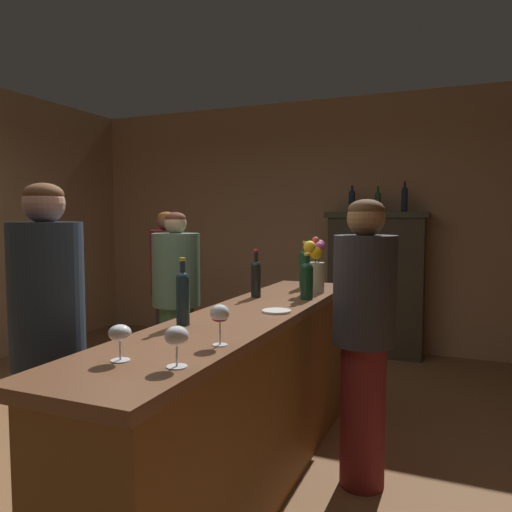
% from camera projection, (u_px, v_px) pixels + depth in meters
% --- Properties ---
extents(floor, '(8.64, 8.64, 0.00)m').
position_uv_depth(floor, '(139.00, 472.00, 2.92)').
color(floor, brown).
rests_on(floor, ground).
extents(wall_back, '(5.72, 0.12, 2.87)m').
position_uv_depth(wall_back, '(307.00, 224.00, 5.92)').
color(wall_back, tan).
rests_on(wall_back, ground).
extents(bar_counter, '(0.54, 2.73, 0.99)m').
position_uv_depth(bar_counter, '(246.00, 402.00, 2.69)').
color(bar_counter, brown).
rests_on(bar_counter, ground).
extents(display_cabinet, '(1.08, 0.36, 1.56)m').
position_uv_depth(display_cabinet, '(376.00, 281.00, 5.38)').
color(display_cabinet, '#383223').
rests_on(display_cabinet, ground).
extents(wine_bottle_merlot, '(0.08, 0.08, 0.29)m').
position_uv_depth(wine_bottle_merlot, '(307.00, 278.00, 3.07)').
color(wine_bottle_merlot, '#13341D').
rests_on(wine_bottle_merlot, bar_counter).
extents(wine_bottle_rose, '(0.06, 0.06, 0.31)m').
position_uv_depth(wine_bottle_rose, '(256.00, 277.00, 3.15)').
color(wine_bottle_rose, black).
rests_on(wine_bottle_rose, bar_counter).
extents(wine_bottle_chardonnay, '(0.07, 0.07, 0.34)m').
position_uv_depth(wine_bottle_chardonnay, '(305.00, 267.00, 3.59)').
color(wine_bottle_chardonnay, '#123C1F').
rests_on(wine_bottle_chardonnay, bar_counter).
extents(wine_bottle_malbec, '(0.06, 0.06, 0.32)m').
position_uv_depth(wine_bottle_malbec, '(183.00, 295.00, 2.33)').
color(wine_bottle_malbec, '#1A2F34').
rests_on(wine_bottle_malbec, bar_counter).
extents(wine_glass_front, '(0.08, 0.08, 0.13)m').
position_uv_depth(wine_glass_front, '(120.00, 334.00, 1.75)').
color(wine_glass_front, white).
rests_on(wine_glass_front, bar_counter).
extents(wine_glass_mid, '(0.08, 0.08, 0.14)m').
position_uv_depth(wine_glass_mid, '(177.00, 337.00, 1.67)').
color(wine_glass_mid, white).
rests_on(wine_glass_mid, bar_counter).
extents(wine_glass_rear, '(0.08, 0.08, 0.17)m').
position_uv_depth(wine_glass_rear, '(220.00, 315.00, 1.96)').
color(wine_glass_rear, white).
rests_on(wine_glass_rear, bar_counter).
extents(flower_arrangement, '(0.14, 0.16, 0.38)m').
position_uv_depth(flower_arrangement, '(315.00, 264.00, 3.34)').
color(flower_arrangement, tan).
rests_on(flower_arrangement, bar_counter).
extents(cheese_plate, '(0.16, 0.16, 0.01)m').
position_uv_depth(cheese_plate, '(277.00, 311.00, 2.66)').
color(cheese_plate, white).
rests_on(cheese_plate, bar_counter).
extents(display_bottle_left, '(0.07, 0.07, 0.30)m').
position_uv_depth(display_bottle_left, '(352.00, 200.00, 5.42)').
color(display_bottle_left, '#172934').
rests_on(display_bottle_left, display_cabinet).
extents(display_bottle_midleft, '(0.07, 0.07, 0.30)m').
position_uv_depth(display_bottle_midleft, '(378.00, 201.00, 5.32)').
color(display_bottle_midleft, '#264B30').
rests_on(display_bottle_midleft, display_cabinet).
extents(display_bottle_center, '(0.07, 0.07, 0.32)m').
position_uv_depth(display_bottle_center, '(405.00, 198.00, 5.21)').
color(display_bottle_center, '#1A2239').
rests_on(display_bottle_center, display_cabinet).
extents(patron_in_grey, '(0.40, 0.40, 1.55)m').
position_uv_depth(patron_in_grey, '(176.00, 298.00, 4.13)').
color(patron_in_grey, '#3E6846').
rests_on(patron_in_grey, ground).
extents(patron_in_navy, '(0.31, 0.31, 1.65)m').
position_uv_depth(patron_in_navy, '(49.00, 352.00, 2.16)').
color(patron_in_navy, '#A9A596').
rests_on(patron_in_navy, ground).
extents(patron_near_entrance, '(0.31, 0.31, 1.56)m').
position_uv_depth(patron_near_entrance, '(168.00, 286.00, 4.65)').
color(patron_near_entrance, '#2C2828').
rests_on(patron_near_entrance, ground).
extents(bartender, '(0.34, 0.34, 1.60)m').
position_uv_depth(bartender, '(364.00, 330.00, 2.72)').
color(bartender, maroon).
rests_on(bartender, ground).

